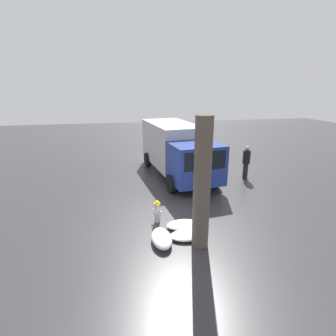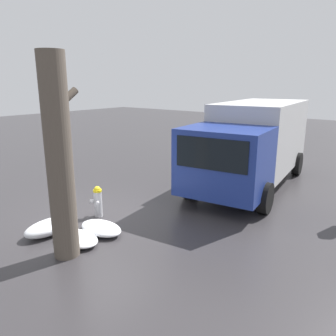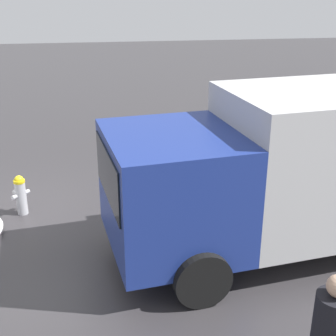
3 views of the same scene
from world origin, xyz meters
name	(u,v)px [view 2 (image 2 of 3)]	position (x,y,z in m)	size (l,w,h in m)	color
ground_plane	(99,216)	(0.00, 0.00, 0.00)	(60.00, 60.00, 0.00)	#333033
fire_hydrant	(98,201)	(0.00, 0.00, 0.45)	(0.37, 0.37, 0.87)	#B7B7BC
tree_trunk	(59,159)	(-1.79, -1.11, 2.11)	(0.81, 0.53, 4.18)	brown
delivery_truck	(253,141)	(5.47, -1.99, 1.58)	(7.35, 3.36, 2.90)	navy
snow_pile_by_hydrant	(49,227)	(-1.46, 0.09, 0.18)	(1.27, 0.66, 0.35)	white
snow_pile_curbside	(77,238)	(-1.32, -0.81, 0.10)	(0.75, 1.19, 0.21)	white
snow_pile_by_tree	(101,228)	(-0.63, -0.85, 0.12)	(0.73, 1.21, 0.24)	white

